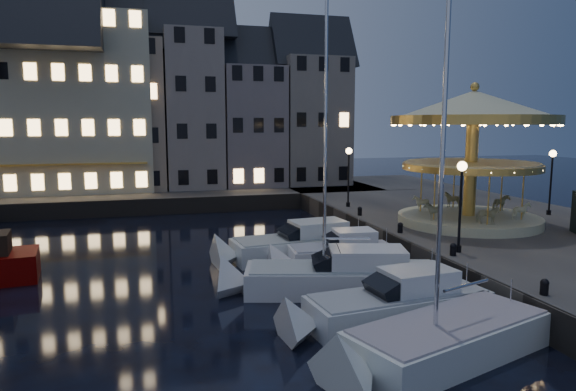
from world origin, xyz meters
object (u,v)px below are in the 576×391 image
object	(u,v)px
bollard_a	(544,286)
motorboat_e	(296,246)
carousel	(473,132)
streetlamp_c	(349,168)
motorboat_d	(334,257)
motorboat_c	(334,277)
bollard_d	(360,211)
motorboat_b	(389,308)
bollard_b	(453,249)
streetlamp_d	(552,173)
streetlamp_b	(461,193)
bollard_c	(400,227)
motorboat_a	(437,344)

from	to	relation	value
bollard_a	motorboat_e	size ratio (longest dim) A/B	0.07
carousel	streetlamp_c	bearing A→B (deg)	120.14
motorboat_d	motorboat_e	world-z (taller)	same
motorboat_c	motorboat_e	bearing A→B (deg)	89.89
streetlamp_c	carousel	world-z (taller)	carousel
bollard_d	motorboat_b	xyz separation A→B (m)	(-4.93, -14.14, -0.96)
bollard_b	bollard_d	xyz separation A→B (m)	(0.00, 10.50, 0.00)
bollard_d	carousel	bearing A→B (deg)	-39.75
streetlamp_d	motorboat_c	xyz separation A→B (m)	(-17.47, -7.32, -3.34)
streetlamp_b	motorboat_b	distance (m)	7.69
bollard_b	motorboat_d	bearing A→B (deg)	140.44
bollard_b	bollard_c	xyz separation A→B (m)	(0.00, 5.00, 0.00)
bollard_c	carousel	world-z (taller)	carousel
streetlamp_c	motorboat_d	size ratio (longest dim) A/B	0.67
bollard_d	motorboat_c	bearing A→B (deg)	-118.35
bollard_d	carousel	world-z (taller)	carousel
streetlamp_b	streetlamp_c	xyz separation A→B (m)	(0.00, 13.50, 0.00)
streetlamp_d	bollard_c	bearing A→B (deg)	-168.14
bollard_a	bollard_c	size ratio (longest dim) A/B	1.00
motorboat_a	motorboat_e	xyz separation A→B (m)	(-0.80, 12.65, 0.11)
streetlamp_d	bollard_d	size ratio (longest dim) A/B	7.32
motorboat_a	motorboat_b	bearing A→B (deg)	93.42
bollard_b	motorboat_b	xyz separation A→B (m)	(-4.93, -3.64, -0.96)
bollard_b	bollard_d	world-z (taller)	same
motorboat_d	motorboat_e	bearing A→B (deg)	115.88
motorboat_a	carousel	bearing A→B (deg)	52.48
motorboat_e	streetlamp_d	bearing A→B (deg)	4.60
motorboat_d	motorboat_e	xyz separation A→B (m)	(-1.22, 2.51, 0.01)
bollard_b	motorboat_d	xyz separation A→B (m)	(-4.33, 3.58, -0.97)
bollard_a	bollard_d	world-z (taller)	same
bollard_a	streetlamp_c	bearing A→B (deg)	88.24
motorboat_c	motorboat_e	size ratio (longest dim) A/B	1.44
streetlamp_b	motorboat_e	world-z (taller)	streetlamp_b
motorboat_c	bollard_b	bearing A→B (deg)	-1.90
streetlamp_b	motorboat_d	bearing A→B (deg)	148.02
streetlamp_d	bollard_d	world-z (taller)	streetlamp_d
streetlamp_d	bollard_a	world-z (taller)	streetlamp_d
motorboat_e	motorboat_b	bearing A→B (deg)	-86.32
streetlamp_b	bollard_c	size ratio (longest dim) A/B	7.32
streetlamp_b	carousel	size ratio (longest dim) A/B	0.45
streetlamp_d	carousel	bearing A→B (deg)	-169.73
bollard_d	motorboat_e	xyz separation A→B (m)	(-5.55, -4.41, -0.96)
motorboat_e	streetlamp_c	bearing A→B (deg)	52.10
bollard_a	carousel	xyz separation A→B (m)	(5.09, 11.77, 5.08)
bollard_b	motorboat_e	world-z (taller)	motorboat_e
bollard_a	motorboat_c	bearing A→B (deg)	134.39
bollard_c	motorboat_e	bearing A→B (deg)	168.85
bollard_d	motorboat_b	world-z (taller)	motorboat_b
streetlamp_b	motorboat_e	bearing A→B (deg)	137.73
streetlamp_d	motorboat_a	bearing A→B (deg)	-139.84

